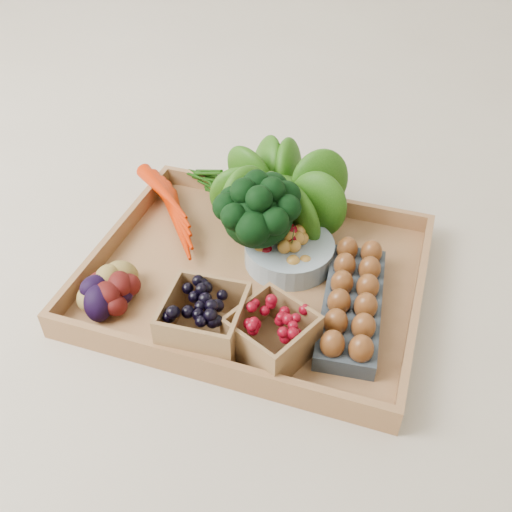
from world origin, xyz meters
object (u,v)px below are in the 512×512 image
(egg_carton, at_px, (352,306))
(cherry_bowl, at_px, (289,252))
(tray, at_px, (256,279))
(broccoli, at_px, (258,231))

(egg_carton, bearing_deg, cherry_bowl, 139.46)
(tray, height_order, cherry_bowl, cherry_bowl)
(tray, bearing_deg, broccoli, 104.88)
(tray, bearing_deg, egg_carton, -11.27)
(tray, xyz_separation_m, egg_carton, (0.17, -0.03, 0.02))
(tray, relative_size, broccoli, 3.57)
(cherry_bowl, bearing_deg, egg_carton, -34.65)
(tray, bearing_deg, cherry_bowl, 52.04)
(cherry_bowl, distance_m, egg_carton, 0.16)
(tray, height_order, broccoli, broccoli)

